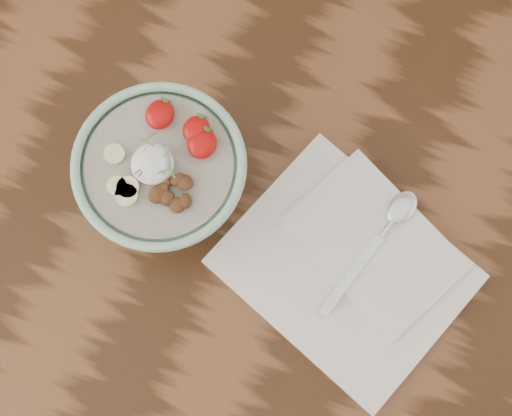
{
  "coord_description": "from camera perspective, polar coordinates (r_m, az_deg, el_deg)",
  "views": [
    {
      "loc": [
        14.76,
        -16.26,
        166.35
      ],
      "look_at": [
        7.64,
        0.49,
        87.2
      ],
      "focal_mm": 50.0,
      "sensor_mm": 36.0,
      "label": 1
    }
  ],
  "objects": [
    {
      "name": "table",
      "position": [
        1.03,
        -4.02,
        -1.3
      ],
      "size": [
        160.0,
        90.0,
        75.0
      ],
      "color": "#351C0D",
      "rests_on": "ground"
    },
    {
      "name": "breakfast_bowl",
      "position": [
        0.88,
        -7.41,
        2.66
      ],
      "size": [
        20.77,
        20.77,
        13.56
      ],
      "rotation": [
        0.0,
        0.0,
        0.2
      ],
      "color": "#96C9AB",
      "rests_on": "table"
    },
    {
      "name": "napkin",
      "position": [
        0.92,
        7.61,
        -4.43
      ],
      "size": [
        34.66,
        31.23,
        1.77
      ],
      "rotation": [
        0.0,
        0.0,
        -0.33
      ],
      "color": "white",
      "rests_on": "table"
    },
    {
      "name": "spoon",
      "position": [
        0.93,
        10.64,
        -1.29
      ],
      "size": [
        7.18,
        19.68,
        1.03
      ],
      "rotation": [
        0.0,
        0.0,
        -0.26
      ],
      "color": "silver",
      "rests_on": "napkin"
    }
  ]
}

